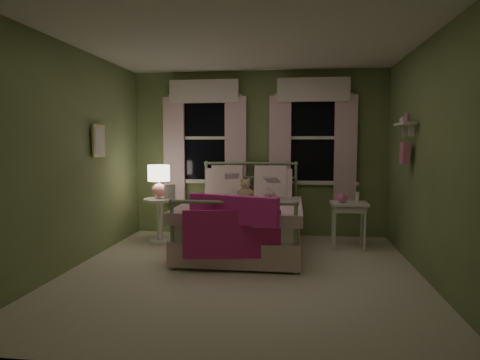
# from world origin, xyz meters

# --- Properties ---
(room_shell) EXTENTS (4.20, 4.20, 4.20)m
(room_shell) POSITION_xyz_m (0.00, 0.00, 1.30)
(room_shell) COLOR silver
(room_shell) RESTS_ON ground
(bed) EXTENTS (1.58, 2.03, 1.18)m
(bed) POSITION_xyz_m (-0.11, 1.05, 0.38)
(bed) COLOR white
(bed) RESTS_ON ground
(pink_throw) EXTENTS (1.09, 0.46, 0.71)m
(pink_throw) POSITION_xyz_m (-0.11, 0.02, 0.61)
(pink_throw) COLOR #F730AD
(pink_throw) RESTS_ON bed
(child_left) EXTENTS (0.27, 0.18, 0.73)m
(child_left) POSITION_xyz_m (-0.39, 1.47, 0.94)
(child_left) COLOR #F7D1DD
(child_left) RESTS_ON bed
(child_right) EXTENTS (0.37, 0.30, 0.72)m
(child_right) POSITION_xyz_m (0.17, 1.47, 0.93)
(child_right) COLOR #F7D1DD
(child_right) RESTS_ON bed
(book_left) EXTENTS (0.22, 0.15, 0.26)m
(book_left) POSITION_xyz_m (-0.39, 1.22, 0.96)
(book_left) COLOR beige
(book_left) RESTS_ON child_left
(book_right) EXTENTS (0.21, 0.15, 0.26)m
(book_right) POSITION_xyz_m (0.17, 1.22, 0.92)
(book_right) COLOR beige
(book_right) RESTS_ON child_right
(teddy_bear) EXTENTS (0.24, 0.20, 0.32)m
(teddy_bear) POSITION_xyz_m (-0.11, 1.31, 0.79)
(teddy_bear) COLOR tan
(teddy_bear) RESTS_ON bed
(nightstand_left) EXTENTS (0.46, 0.46, 0.65)m
(nightstand_left) POSITION_xyz_m (-1.40, 1.38, 0.42)
(nightstand_left) COLOR white
(nightstand_left) RESTS_ON ground
(table_lamp) EXTENTS (0.32, 0.32, 0.48)m
(table_lamp) POSITION_xyz_m (-1.40, 1.38, 0.95)
(table_lamp) COLOR pink
(table_lamp) RESTS_ON nightstand_left
(book_nightstand) EXTENTS (0.19, 0.24, 0.02)m
(book_nightstand) POSITION_xyz_m (-1.30, 1.30, 0.66)
(book_nightstand) COLOR beige
(book_nightstand) RESTS_ON nightstand_left
(nightstand_right) EXTENTS (0.50, 0.40, 0.64)m
(nightstand_right) POSITION_xyz_m (1.33, 1.34, 0.55)
(nightstand_right) COLOR white
(nightstand_right) RESTS_ON ground
(pink_toy) EXTENTS (0.14, 0.20, 0.14)m
(pink_toy) POSITION_xyz_m (1.23, 1.34, 0.71)
(pink_toy) COLOR pink
(pink_toy) RESTS_ON nightstand_right
(bud_vase) EXTENTS (0.06, 0.06, 0.28)m
(bud_vase) POSITION_xyz_m (1.45, 1.39, 0.79)
(bud_vase) COLOR white
(bud_vase) RESTS_ON nightstand_right
(window_left) EXTENTS (1.34, 0.13, 1.96)m
(window_left) POSITION_xyz_m (-0.85, 2.03, 1.62)
(window_left) COLOR black
(window_left) RESTS_ON room_shell
(window_right) EXTENTS (1.34, 0.13, 1.96)m
(window_right) POSITION_xyz_m (0.85, 2.03, 1.62)
(window_right) COLOR black
(window_right) RESTS_ON room_shell
(wall_shelf) EXTENTS (0.15, 0.50, 0.60)m
(wall_shelf) POSITION_xyz_m (1.90, 0.70, 1.52)
(wall_shelf) COLOR white
(wall_shelf) RESTS_ON room_shell
(framed_picture) EXTENTS (0.03, 0.32, 0.42)m
(framed_picture) POSITION_xyz_m (-1.95, 0.60, 1.50)
(framed_picture) COLOR beige
(framed_picture) RESTS_ON room_shell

